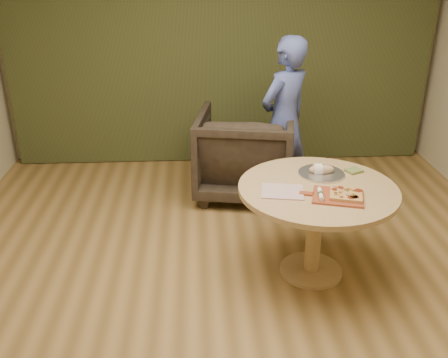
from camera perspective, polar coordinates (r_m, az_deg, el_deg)
name	(u,v)px	position (r m, az deg, el deg)	size (l,w,h in m)	color
room_shell	(246,122)	(2.98, 2.51, 6.49)	(5.04, 6.04, 2.84)	olive
curtain	(221,42)	(5.80, -0.36, 15.36)	(4.80, 0.14, 2.78)	#303618
pedestal_table	(317,204)	(3.79, 10.53, -2.80)	(1.17, 1.17, 0.75)	tan
pizza_paddle	(336,196)	(3.59, 12.72, -1.96)	(0.47, 0.37, 0.01)	#974226
flatbread_pizza	(346,194)	(3.59, 13.79, -1.68)	(0.27, 0.27, 0.04)	tan
cutlery_roll	(320,194)	(3.55, 10.97, -1.68)	(0.05, 0.20, 0.03)	silver
newspaper	(283,191)	(3.60, 6.70, -1.43)	(0.30, 0.25, 0.01)	white
serving_tray	(321,174)	(3.93, 11.05, 0.62)	(0.36, 0.36, 0.02)	silver
bread_roll	(320,169)	(3.92, 10.97, 1.10)	(0.19, 0.09, 0.09)	tan
green_packet	(354,171)	(4.04, 14.61, 0.93)	(0.12, 0.10, 0.02)	#50602B
armchair	(245,149)	(5.09, 2.40, 3.40)	(0.95, 0.89, 0.98)	black
person_standing	(284,121)	(4.94, 6.89, 6.61)	(0.60, 0.39, 1.64)	#455494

